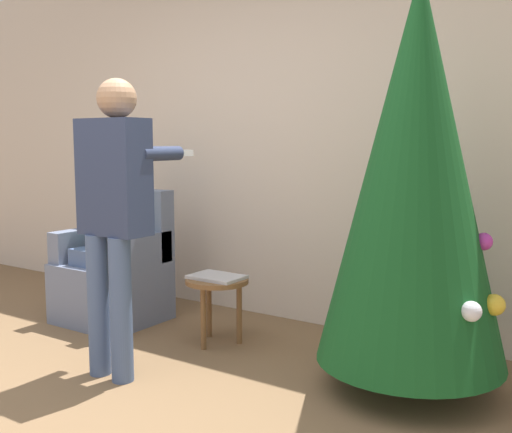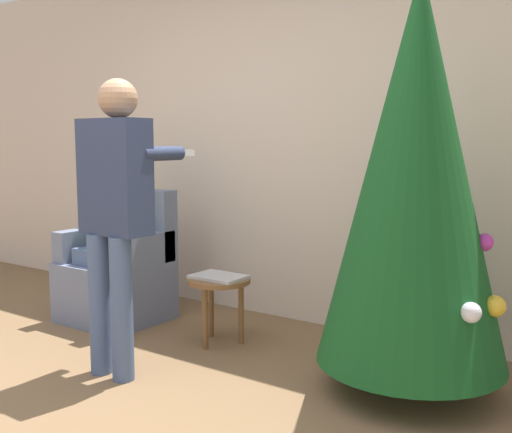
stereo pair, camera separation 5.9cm
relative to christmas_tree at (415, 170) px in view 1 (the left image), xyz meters
The scene contains 8 objects.
ground_plane 2.27m from the christmas_tree, 131.97° to the right, with size 14.00×14.00×0.00m, color brown.
wall_back 1.53m from the christmas_tree, 149.19° to the left, with size 8.00×0.06×2.70m.
christmas_tree is the anchor object (origin of this frame).
armchair 2.37m from the christmas_tree, behind, with size 0.68×0.63×0.95m.
person_seated 2.28m from the christmas_tree, behind, with size 0.36×0.46×1.26m.
person_standing 1.61m from the christmas_tree, 153.93° to the right, with size 0.42×0.57×1.64m.
side_stool 1.52m from the christmas_tree, behind, with size 0.41×0.41×0.43m.
laptop 1.48m from the christmas_tree, behind, with size 0.34×0.24×0.02m.
Camera 1 is at (2.32, -1.52, 1.30)m, focal length 42.00 mm.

